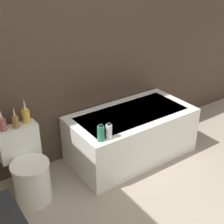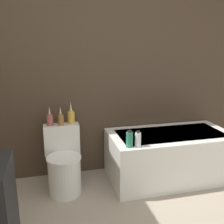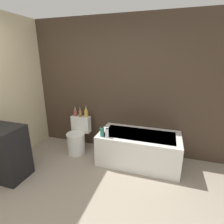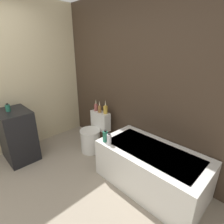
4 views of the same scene
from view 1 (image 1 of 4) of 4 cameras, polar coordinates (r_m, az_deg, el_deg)
name	(u,v)px [view 1 (image 1 of 4)]	position (r m, az deg, el deg)	size (l,w,h in m)	color
wall_back_tiled	(42,52)	(3.20, -12.73, 10.63)	(6.40, 0.06, 2.60)	#423326
bathtub	(131,134)	(3.65, 3.50, -4.06)	(1.44, 0.75, 0.56)	white
toilet	(28,170)	(3.16, -15.08, -10.24)	(0.39, 0.51, 0.70)	white
vase_gold	(2,123)	(3.03, -19.43, -1.96)	(0.07, 0.07, 0.22)	#994C47
vase_silver	(15,121)	(3.05, -17.26, -1.50)	(0.06, 0.06, 0.21)	olive
vase_bronze	(26,114)	(3.10, -15.50, -0.44)	(0.08, 0.08, 0.25)	gold
shampoo_bottle_tall	(101,133)	(2.97, -2.06, -3.90)	(0.07, 0.07, 0.18)	#267259
shampoo_bottle_short	(109,131)	(3.01, -0.58, -3.54)	(0.06, 0.06, 0.17)	silver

